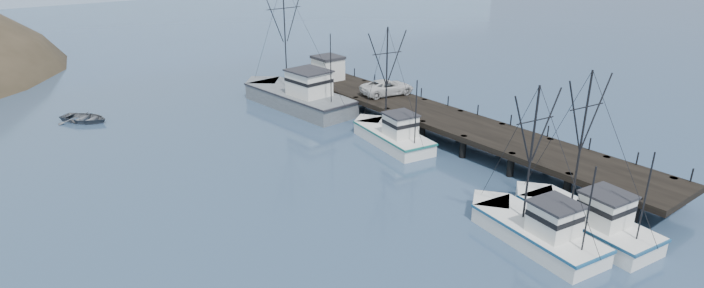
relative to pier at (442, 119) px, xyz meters
name	(u,v)px	position (x,y,z in m)	size (l,w,h in m)	color
ground	(474,256)	(-14.00, -16.00, -1.69)	(400.00, 400.00, 0.00)	navy
pier	(442,119)	(0.00, 0.00, 0.00)	(6.00, 44.00, 2.00)	black
trawler_near	(582,219)	(-5.98, -18.22, -0.87)	(4.60, 10.74, 10.90)	white
trawler_mid	(533,229)	(-9.63, -17.03, -0.87)	(4.65, 10.33, 10.31)	white
trawler_far	(391,135)	(-5.21, 1.42, -0.87)	(4.77, 10.69, 10.95)	white
work_vessel	(296,96)	(-5.90, 16.56, -0.46)	(6.25, 17.02, 13.99)	slate
pier_shed	(328,68)	(-0.48, 18.00, 1.73)	(3.00, 3.20, 2.80)	silver
pickup_truck	(387,87)	(0.70, 8.74, 1.12)	(2.69, 5.84, 1.62)	silver
motorboat	(85,121)	(-26.10, 25.62, -1.69)	(3.71, 5.20, 1.08)	#53565C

